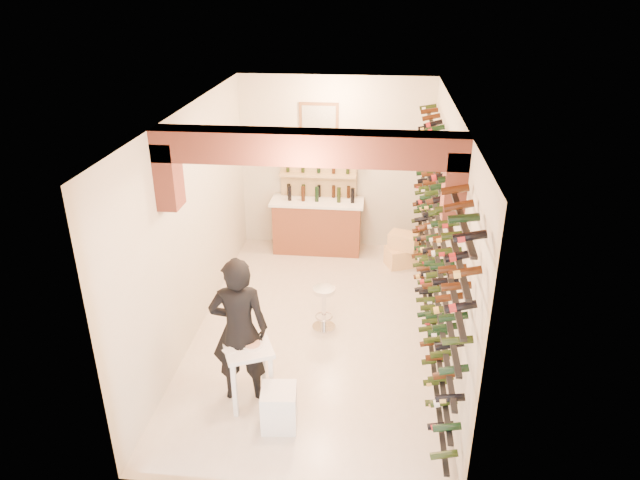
# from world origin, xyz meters

# --- Properties ---
(ground) EXTENTS (6.00, 6.00, 0.00)m
(ground) POSITION_xyz_m (0.00, 0.00, 0.00)
(ground) COLOR beige
(ground) RESTS_ON ground
(room_shell) EXTENTS (3.52, 6.02, 3.21)m
(room_shell) POSITION_xyz_m (0.00, -0.26, 2.25)
(room_shell) COLOR beige
(room_shell) RESTS_ON ground
(wine_rack) EXTENTS (0.32, 5.70, 2.56)m
(wine_rack) POSITION_xyz_m (1.53, 0.00, 1.55)
(wine_rack) COLOR black
(wine_rack) RESTS_ON ground
(back_counter) EXTENTS (1.70, 0.62, 1.29)m
(back_counter) POSITION_xyz_m (-0.30, 2.65, 0.53)
(back_counter) COLOR brown
(back_counter) RESTS_ON ground
(back_shelving) EXTENTS (1.40, 0.31, 2.73)m
(back_shelving) POSITION_xyz_m (-0.30, 2.89, 1.17)
(back_shelving) COLOR tan
(back_shelving) RESTS_ON ground
(tasting_table) EXTENTS (0.72, 0.72, 0.96)m
(tasting_table) POSITION_xyz_m (-0.65, -1.65, 0.65)
(tasting_table) COLOR white
(tasting_table) RESTS_ON ground
(white_stool) EXTENTS (0.44, 0.44, 0.50)m
(white_stool) POSITION_xyz_m (-0.22, -2.04, 0.25)
(white_stool) COLOR white
(white_stool) RESTS_ON ground
(person) EXTENTS (0.75, 0.55, 1.89)m
(person) POSITION_xyz_m (-0.76, -1.56, 0.94)
(person) COLOR black
(person) RESTS_ON ground
(chrome_barstool) EXTENTS (0.34, 0.34, 0.67)m
(chrome_barstool) POSITION_xyz_m (0.09, 0.03, 0.39)
(chrome_barstool) COLOR silver
(chrome_barstool) RESTS_ON ground
(crate_lower) EXTENTS (0.67, 0.58, 0.34)m
(crate_lower) POSITION_xyz_m (1.29, 2.20, 0.17)
(crate_lower) COLOR #E7BA7E
(crate_lower) RESTS_ON ground
(crate_upper) EXTENTS (0.57, 0.48, 0.28)m
(crate_upper) POSITION_xyz_m (1.29, 2.20, 0.48)
(crate_upper) COLOR #E7BA7E
(crate_upper) RESTS_ON crate_lower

